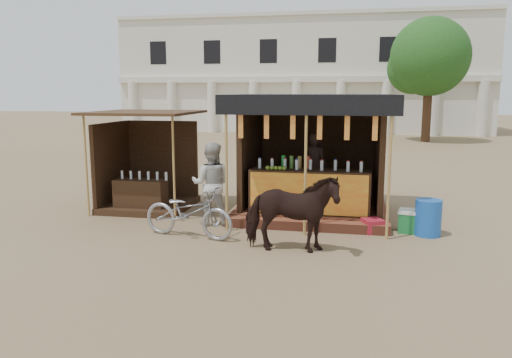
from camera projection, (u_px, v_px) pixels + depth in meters
name	position (u px, v px, depth m)	size (l,w,h in m)	color
ground	(238.00, 256.00, 8.71)	(120.00, 120.00, 0.00)	#846B4C
main_stall	(313.00, 171.00, 11.59)	(3.60, 3.61, 2.78)	brown
secondary_stall	(143.00, 174.00, 12.29)	(2.40, 2.40, 2.38)	#3B2715
cow	(291.00, 213.00, 8.82)	(0.77, 1.69, 1.43)	black
motorbike	(188.00, 212.00, 9.79)	(0.67, 1.91, 1.00)	#97979F
bystander	(211.00, 184.00, 10.69)	(0.87, 0.67, 1.78)	#B8B7B1
blue_barrel	(428.00, 218.00, 9.93)	(0.52, 0.52, 0.73)	#1851B4
red_crate	(373.00, 226.00, 10.17)	(0.37, 0.40, 0.28)	#A31B2C
cooler	(415.00, 221.00, 10.16)	(0.71, 0.55, 0.46)	#197335
background_building	(302.00, 77.00, 37.35)	(26.00, 7.45, 8.18)	silver
tree	(426.00, 60.00, 28.22)	(4.50, 4.40, 7.00)	#382314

